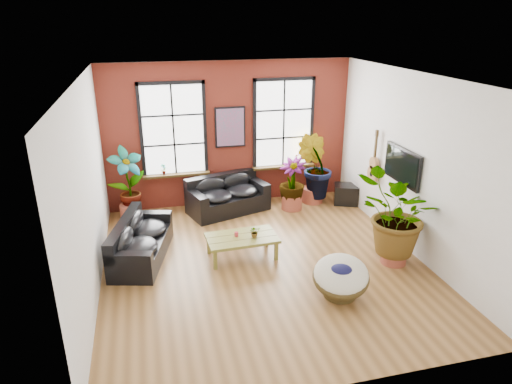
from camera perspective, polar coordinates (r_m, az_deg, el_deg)
The scene contains 19 objects.
room at distance 8.29m, azimuth 0.75°, elevation 2.09°, with size 6.04×6.54×3.54m.
sofa_back at distance 11.05m, azimuth -3.65°, elevation -0.44°, with size 2.07×1.45×0.87m.
sofa_left at distance 9.20m, azimuth -14.41°, elevation -6.02°, with size 1.31×2.14×0.79m.
coffee_table at distance 8.95m, azimuth -1.78°, elevation -5.89°, with size 1.40×0.84×0.53m.
papasan_chair at distance 7.91m, azimuth 10.56°, elevation -10.38°, with size 1.26×1.26×0.71m.
poster at distance 11.09m, azimuth -3.24°, elevation 8.10°, with size 0.74×0.06×0.98m.
tv_wall_unit at distance 9.86m, azimuth 16.81°, elevation 3.06°, with size 0.13×1.86×1.20m.
media_box at distance 11.73m, azimuth 11.19°, elevation -0.26°, with size 0.73×0.67×0.49m.
pot_back_left at distance 11.06m, azimuth -15.38°, elevation -2.37°, with size 0.62×0.62×0.36m.
pot_back_right at distance 11.71m, azimuth 7.06°, elevation -0.35°, with size 0.67×0.67×0.38m.
pot_right_wall at distance 9.23m, azimuth 16.85°, elevation -7.47°, with size 0.48×0.48×0.35m.
pot_mid at distance 11.24m, azimuth 4.48°, elevation -1.23°, with size 0.64×0.64×0.36m.
floor_plant_back_left at distance 10.82m, azimuth -15.71°, elevation 1.39°, with size 0.83×0.56×1.57m, color #1C5C18.
floor_plant_back_right at distance 11.45m, azimuth 7.34°, elevation 3.13°, with size 0.87×0.70×1.58m, color #1C5C18.
floor_plant_right_wall at distance 8.89m, azimuth 17.23°, elevation -2.90°, with size 1.47×1.27×1.63m, color #1C5C18.
floor_plant_mid at distance 11.06m, azimuth 4.55°, elevation 1.33°, with size 0.64×0.64×1.14m, color #1C5C18.
table_plant at distance 8.85m, azimuth -0.16°, elevation -4.99°, with size 0.21×0.18×0.23m, color #1C5C18.
sill_plant_left at distance 11.11m, azimuth -11.49°, elevation 2.82°, with size 0.14×0.10×0.27m, color #1C5C18.
sill_plant_right at distance 11.70m, azimuth 5.12°, elevation 4.11°, with size 0.15×0.15×0.27m, color #1C5C18.
Camera 1 is at (-1.99, -7.43, 4.47)m, focal length 32.00 mm.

